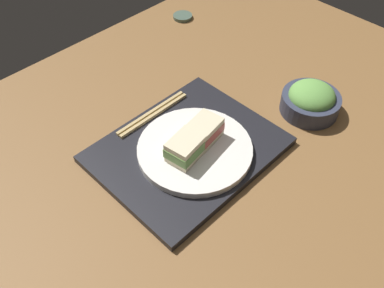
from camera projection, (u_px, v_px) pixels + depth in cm
name	position (u px, v px, depth cm)	size (l,w,h in cm)	color
ground_plane	(200.00, 144.00, 94.46)	(140.00, 100.00, 3.00)	brown
serving_tray	(187.00, 150.00, 90.08)	(37.08, 29.72, 1.67)	black
sandwich_plate	(195.00, 149.00, 87.99)	(23.95, 23.95, 1.51)	white
sandwich_near	(204.00, 130.00, 87.51)	(7.84, 6.51, 4.54)	beige
sandwich_far	(185.00, 148.00, 83.98)	(8.04, 6.58, 4.71)	beige
salad_bowl	(311.00, 100.00, 97.33)	(13.50, 13.50, 7.29)	#33384C
chopsticks_pair	(153.00, 114.00, 95.92)	(19.53, 1.91, 0.70)	tan
small_sauce_dish	(183.00, 16.00, 127.07)	(5.69, 5.69, 1.01)	#4C6051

